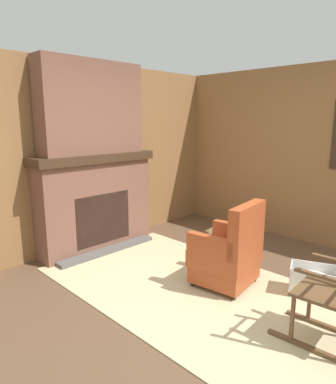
{
  "coord_description": "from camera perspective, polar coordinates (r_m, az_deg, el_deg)",
  "views": [
    {
      "loc": [
        1.78,
        -2.54,
        1.77
      ],
      "look_at": [
        -1.11,
        0.38,
        0.9
      ],
      "focal_mm": 32.0,
      "sensor_mm": 36.0,
      "label": 1
    }
  ],
  "objects": [
    {
      "name": "ground_plane",
      "position": [
        3.57,
        8.82,
        -17.89
      ],
      "size": [
        14.0,
        14.0,
        0.0
      ],
      "primitive_type": "plane",
      "color": "brown"
    },
    {
      "name": "wood_panel_wall_left",
      "position": [
        4.87,
        -13.68,
        5.68
      ],
      "size": [
        0.06,
        5.23,
        2.53
      ],
      "color": "olive",
      "rests_on": "ground"
    },
    {
      "name": "wood_panel_wall_back",
      "position": [
        5.22,
        24.79,
        5.4
      ],
      "size": [
        5.23,
        0.09,
        2.53
      ],
      "color": "olive",
      "rests_on": "ground"
    },
    {
      "name": "fireplace_hearth",
      "position": [
        4.79,
        -11.91,
        -1.73
      ],
      "size": [
        0.57,
        1.73,
        1.33
      ],
      "color": "brown",
      "rests_on": "ground"
    },
    {
      "name": "chimney_breast",
      "position": [
        4.67,
        -12.67,
        13.51
      ],
      "size": [
        0.32,
        1.43,
        1.18
      ],
      "color": "brown",
      "rests_on": "fireplace_hearth"
    },
    {
      "name": "area_rug",
      "position": [
        3.81,
        3.83,
        -15.63
      ],
      "size": [
        3.25,
        1.9,
        0.01
      ],
      "color": "#C6B789",
      "rests_on": "ground"
    },
    {
      "name": "armchair",
      "position": [
        3.77,
        10.04,
        -10.27
      ],
      "size": [
        0.67,
        0.7,
        0.94
      ],
      "rotation": [
        0.0,
        0.0,
        3.27
      ],
      "color": "#A84723",
      "rests_on": "ground"
    },
    {
      "name": "firewood_stack",
      "position": [
        5.22,
        8.75,
        -7.1
      ],
      "size": [
        0.51,
        0.41,
        0.15
      ],
      "rotation": [
        0.0,
        0.0,
        0.14
      ],
      "color": "brown",
      "rests_on": "ground"
    },
    {
      "name": "laundry_basket",
      "position": [
        3.9,
        22.96,
        -13.53
      ],
      "size": [
        0.52,
        0.44,
        0.31
      ],
      "rotation": [
        0.0,
        0.0,
        0.38
      ],
      "color": "white",
      "rests_on": "ground"
    },
    {
      "name": "oil_lamp_vase",
      "position": [
        4.52,
        -16.57,
        7.03
      ],
      "size": [
        0.11,
        0.11,
        0.26
      ],
      "color": "silver",
      "rests_on": "fireplace_hearth"
    },
    {
      "name": "storage_case",
      "position": [
        4.94,
        -8.74,
        7.36
      ],
      "size": [
        0.16,
        0.27,
        0.12
      ],
      "color": "black",
      "rests_on": "fireplace_hearth"
    },
    {
      "name": "decorative_plate_on_mantel",
      "position": [
        4.77,
        -11.9,
        8.06
      ],
      "size": [
        0.07,
        0.29,
        0.28
      ],
      "color": "#336093",
      "rests_on": "fireplace_hearth"
    }
  ]
}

